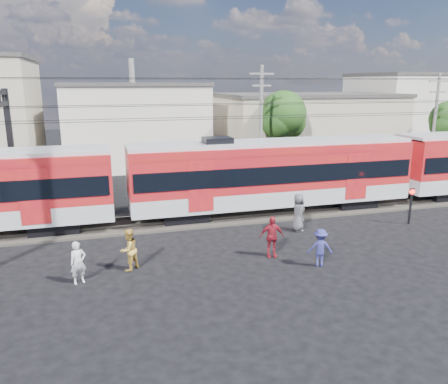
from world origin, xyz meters
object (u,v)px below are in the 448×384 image
(pedestrian_c, at_px, (320,248))
(crossing_signal, at_px, (411,199))
(commuter_train, at_px, (276,172))
(pedestrian_a, at_px, (78,263))

(pedestrian_c, height_order, crossing_signal, crossing_signal)
(commuter_train, xyz_separation_m, pedestrian_a, (-10.52, -6.48, -1.59))
(commuter_train, relative_size, pedestrian_a, 30.92)
(pedestrian_a, relative_size, pedestrian_c, 1.02)
(pedestrian_c, bearing_deg, crossing_signal, -136.92)
(pedestrian_c, xyz_separation_m, crossing_signal, (7.18, 3.63, 0.56))
(commuter_train, xyz_separation_m, pedestrian_c, (-1.11, -7.52, -1.60))
(pedestrian_a, bearing_deg, pedestrian_c, -27.66)
(pedestrian_c, relative_size, crossing_signal, 0.82)
(commuter_train, xyz_separation_m, crossing_signal, (6.07, -3.89, -1.05))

